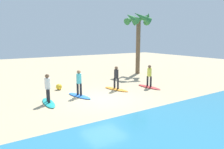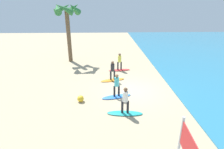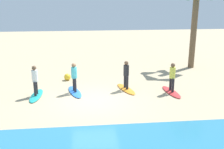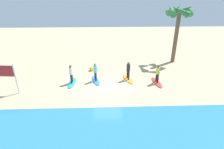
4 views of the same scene
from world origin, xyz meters
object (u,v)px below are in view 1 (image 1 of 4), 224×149
surfer_teal (48,86)px  beach_ball (59,87)px  palm_tree (139,24)px  surfboard_red (149,87)px  surfer_red (149,74)px  surfer_orange (116,76)px  surfboard_teal (49,103)px  surfer_blue (79,81)px  surfboard_blue (79,96)px  surfboard_orange (116,89)px

surfer_teal → beach_ball: size_ratio=3.76×
palm_tree → surfer_teal: bearing=25.4°
surfboard_red → surfer_red: size_ratio=1.28×
surfer_orange → surfboard_teal: surfer_orange is taller
surfer_orange → surfboard_teal: bearing=6.3°
surfboard_red → surfer_blue: (5.46, -0.59, 0.99)m
surfboard_teal → palm_tree: 13.03m
surfboard_blue → surfboard_teal: bearing=-94.7°
surfer_blue → beach_ball: surfer_blue is taller
surfboard_blue → beach_ball: (0.54, -2.44, 0.17)m
surfboard_red → surfboard_orange: (2.49, -0.77, 0.00)m
surfer_red → surfer_teal: size_ratio=1.00×
surfboard_orange → palm_tree: palm_tree is taller
surfer_blue → surfboard_orange: bearing=-176.5°
surfboard_red → beach_ball: size_ratio=4.81×
surfboard_red → palm_tree: palm_tree is taller
surfer_teal → surfboard_teal: bearing=-90.0°
surfer_blue → palm_tree: bearing=-151.4°
surfboard_orange → surfer_teal: size_ratio=1.28×
surfboard_teal → surfer_teal: 0.99m
surfboard_red → surfer_teal: (7.54, -0.21, 0.99)m
surfboard_orange → surfboard_teal: 5.08m
surfer_blue → surfer_teal: bearing=10.2°
surfer_blue → surfer_teal: same height
surfer_teal → palm_tree: size_ratio=0.26×
surfer_red → surfer_orange: size_ratio=1.00×
surfer_orange → surfboard_teal: (5.05, 0.56, -0.99)m
surfboard_red → surfer_orange: 2.78m
surfer_teal → surfboard_orange: bearing=-173.7°
surfer_orange → surfboard_blue: size_ratio=0.78×
surfboard_teal → palm_tree: palm_tree is taller
surfboard_orange → beach_ball: size_ratio=4.81×
surfboard_blue → surfboard_teal: 2.12m
surfboard_blue → surfer_orange: bearing=78.5°
surfer_blue → beach_ball: bearing=-77.6°
surfboard_red → surfboard_teal: size_ratio=1.00×
surfer_teal → palm_tree: bearing=-154.6°
surfer_teal → surfboard_blue: bearing=-169.8°
surfer_blue → surfer_teal: (2.08, 0.38, 0.00)m
surfboard_red → surfer_blue: bearing=-103.2°
surfboard_orange → surfer_orange: 0.99m
surfer_orange → surfer_blue: (2.97, 0.18, 0.00)m
surfboard_red → beach_ball: 6.71m
palm_tree → surfboard_teal: bearing=25.4°
surfer_red → beach_ball: (5.99, -3.02, -0.82)m
surfer_orange → beach_ball: (3.51, -2.26, -0.82)m
palm_tree → surfer_red: bearing=58.4°
surfboard_teal → beach_ball: (-1.55, -2.81, 0.17)m
surfboard_red → surfer_orange: (2.49, -0.77, 0.99)m
surfboard_orange → surfboard_blue: size_ratio=1.00×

